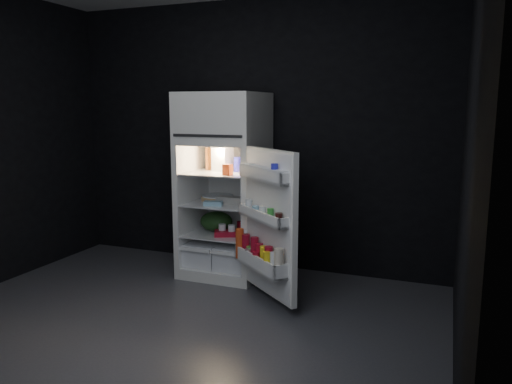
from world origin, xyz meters
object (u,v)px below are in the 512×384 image
at_px(egg_carton, 232,200).
at_px(yogurt_tray, 228,233).
at_px(fridge_door, 267,226).
at_px(milk_jug, 223,159).
at_px(refrigerator, 225,178).

bearing_deg(egg_carton, yogurt_tray, -101.93).
distance_m(fridge_door, milk_jug, 1.06).
relative_size(fridge_door, yogurt_tray, 4.76).
distance_m(milk_jug, yogurt_tray, 0.73).
distance_m(milk_jug, egg_carton, 0.42).
height_order(milk_jug, yogurt_tray, milk_jug).
bearing_deg(refrigerator, milk_jug, 152.60).
bearing_deg(egg_carton, refrigerator, 138.56).
height_order(refrigerator, milk_jug, refrigerator).
xyz_separation_m(refrigerator, egg_carton, (0.11, -0.09, -0.19)).
bearing_deg(milk_jug, fridge_door, -32.92).
bearing_deg(refrigerator, fridge_door, -43.14).
relative_size(milk_jug, yogurt_tray, 0.94).
distance_m(egg_carton, yogurt_tray, 0.32).
height_order(refrigerator, egg_carton, refrigerator).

